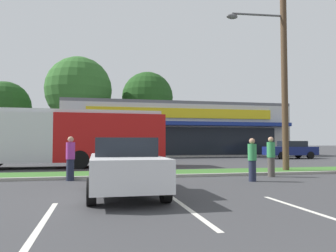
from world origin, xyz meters
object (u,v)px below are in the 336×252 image
Objects in this scene: car_5 at (124,151)px; pedestrian_by_pole at (271,157)px; car_3 at (291,150)px; pedestrian_far at (70,158)px; pedestrian_near_bench at (252,160)px; car_2 at (124,165)px; city_bus at (65,137)px; utility_pole at (281,56)px.

car_5 is 13.53m from pedestrian_by_pole.
car_3 is 2.65× the size of pedestrian_far.
pedestrian_near_bench is at bearing 53.14° from car_3.
car_2 reaches higher than car_3.
pedestrian_by_pole is at bearing -86.98° from pedestrian_far.
city_bus is 6.75× the size of pedestrian_by_pole.
pedestrian_far is at bearing 36.51° from car_3.
city_bus reaches higher than car_2.
pedestrian_by_pole is (-9.56, -13.46, 0.05)m from car_3.
car_2 is 0.98× the size of car_5.
pedestrian_far reaches higher than car_3.
city_bus is at bearing -166.50° from car_2.
utility_pole is 5.30m from pedestrian_by_pole.
car_3 is 2.64× the size of pedestrian_by_pole.
pedestrian_far is at bearing 61.96° from pedestrian_near_bench.
pedestrian_by_pole is (-1.56, -1.63, -4.79)m from utility_pole.
city_bus is at bearing 152.75° from utility_pole.
car_2 is 5.32m from pedestrian_near_bench.
city_bus is 7.08× the size of pedestrian_near_bench.
utility_pole is 6.44m from pedestrian_near_bench.
car_2 is (-7.97, -5.02, -4.83)m from utility_pole.
car_5 is (3.83, 5.51, -0.96)m from city_bus.
pedestrian_near_bench reaches higher than car_2.
pedestrian_near_bench is (7.40, -8.34, -0.96)m from city_bus.
pedestrian_by_pole reaches higher than car_2.
car_3 is at bearing 136.53° from car_2.
pedestrian_by_pole is at bearing 54.61° from car_3.
city_bus reaches higher than pedestrian_near_bench.
car_2 is at bearing -94.76° from car_5.
pedestrian_by_pole is (5.08, -12.53, 0.04)m from car_5.
city_bus is 2.55× the size of car_3.
car_2 is 2.71× the size of pedestrian_far.
car_5 is at bearing 31.15° from pedestrian_by_pole.
car_3 is (15.97, 16.85, -0.01)m from car_2.
city_bus is 6.77m from car_5.
pedestrian_far is at bearing -155.38° from car_2.
pedestrian_near_bench is 0.96× the size of pedestrian_far.
pedestrian_far is at bearing -172.52° from utility_pole.
utility_pole is 6.34× the size of pedestrian_far.
car_3 is at bearing -50.68° from pedestrian_near_bench.
pedestrian_near_bench reaches higher than car_3.
city_bus is (-10.48, 5.39, -3.87)m from utility_pole.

